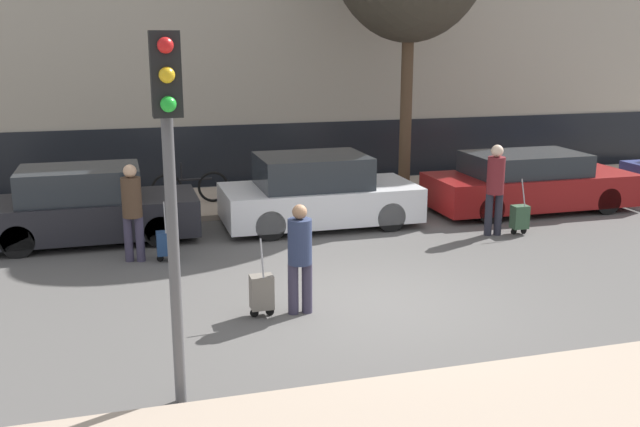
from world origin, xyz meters
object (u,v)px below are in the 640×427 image
(parked_car_1, at_px, (317,193))
(trolley_right, at_px, (520,217))
(pedestrian_center, at_px, (300,253))
(traffic_light, at_px, (169,149))
(parked_car_0, at_px, (88,207))
(trolley_left, at_px, (166,243))
(parked_bicycle, at_px, (190,187))
(parked_car_2, at_px, (529,183))
(pedestrian_right, at_px, (495,184))
(trolley_center, at_px, (262,292))
(pedestrian_left, at_px, (132,207))

(parked_car_1, height_order, trolley_right, parked_car_1)
(parked_car_1, bearing_deg, pedestrian_center, -108.60)
(parked_car_1, height_order, traffic_light, traffic_light)
(parked_car_0, distance_m, traffic_light, 7.35)
(parked_car_1, height_order, trolley_left, parked_car_1)
(parked_car_0, xyz_separation_m, parked_bicycle, (2.16, 2.19, -0.18))
(parked_car_2, bearing_deg, trolley_left, -168.81)
(parked_car_2, bearing_deg, parked_car_0, 179.45)
(pedestrian_right, xyz_separation_m, trolley_right, (0.54, -0.08, -0.69))
(pedestrian_center, bearing_deg, trolley_left, 121.92)
(pedestrian_center, height_order, traffic_light, traffic_light)
(parked_car_0, distance_m, trolley_center, 5.29)
(pedestrian_left, xyz_separation_m, trolley_right, (7.44, -0.28, -0.63))
(parked_car_0, xyz_separation_m, parked_car_2, (9.51, -0.09, -0.04))
(trolley_right, bearing_deg, pedestrian_center, -151.32)
(pedestrian_left, bearing_deg, trolley_center, 133.28)
(pedestrian_center, relative_size, trolley_right, 1.42)
(pedestrian_right, bearing_deg, trolley_right, 179.94)
(parked_car_2, distance_m, pedestrian_right, 2.50)
(parked_car_2, distance_m, parked_bicycle, 7.70)
(parked_car_0, height_order, traffic_light, traffic_light)
(pedestrian_left, distance_m, trolley_left, 0.86)
(parked_car_1, distance_m, pedestrian_center, 4.91)
(parked_car_2, xyz_separation_m, pedestrian_center, (-6.52, -4.62, 0.27))
(parked_bicycle, bearing_deg, trolley_center, -87.69)
(pedestrian_left, bearing_deg, parked_car_1, -142.62)
(parked_bicycle, bearing_deg, pedestrian_center, -83.18)
(trolley_center, distance_m, pedestrian_right, 6.06)
(parked_car_1, distance_m, trolley_right, 4.11)
(pedestrian_left, distance_m, traffic_light, 5.69)
(parked_car_2, relative_size, trolley_center, 4.08)
(parked_car_2, xyz_separation_m, pedestrian_right, (-1.81, -1.67, 0.41))
(parked_car_2, bearing_deg, traffic_light, -140.76)
(parked_car_2, distance_m, traffic_light, 11.05)
(parked_car_0, bearing_deg, pedestrian_center, -57.63)
(pedestrian_center, relative_size, traffic_light, 0.41)
(parked_car_0, bearing_deg, parked_car_2, -0.55)
(parked_car_2, relative_size, trolley_left, 4.34)
(parked_car_0, height_order, trolley_center, parked_car_0)
(parked_car_2, bearing_deg, pedestrian_left, -170.42)
(trolley_right, relative_size, traffic_light, 0.29)
(trolley_center, relative_size, trolley_right, 1.02)
(pedestrian_center, xyz_separation_m, traffic_light, (-1.88, -2.24, 1.87))
(traffic_light, relative_size, parked_bicycle, 2.20)
(trolley_center, bearing_deg, trolley_left, 110.44)
(pedestrian_left, distance_m, pedestrian_right, 6.90)
(parked_car_1, distance_m, parked_car_2, 4.96)
(parked_car_2, xyz_separation_m, trolley_left, (-8.18, -1.62, -0.30))
(trolley_center, xyz_separation_m, parked_bicycle, (-0.28, 6.88, 0.13))
(pedestrian_left, height_order, parked_bicycle, pedestrian_left)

